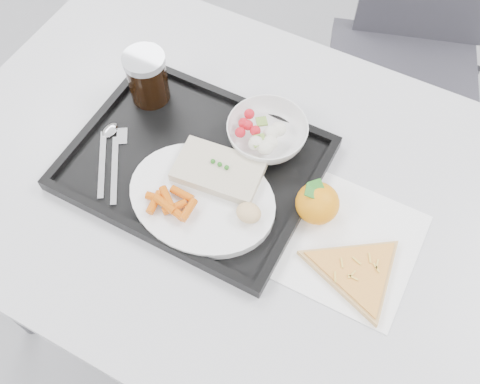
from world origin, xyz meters
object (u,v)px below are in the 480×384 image
tray (195,164)px  pizza_slice (357,272)px  salad_bowl (267,133)px  chair (418,42)px  cola_glass (147,77)px  tangerine (317,203)px  dinner_plate (202,198)px  table (245,203)px

tray → pizza_slice: 0.35m
salad_bowl → pizza_slice: bearing=-33.7°
tray → salad_bowl: (0.10, 0.11, 0.03)m
chair → tray: size_ratio=2.07×
chair → tray: chair is taller
chair → cola_glass: (-0.41, -0.66, 0.28)m
chair → tangerine: 0.79m
chair → pizza_slice: size_ratio=3.95×
dinner_plate → cola_glass: size_ratio=2.50×
pizza_slice → tangerine: bearing=145.0°
salad_bowl → cola_glass: bearing=-178.0°
chair → cola_glass: 0.83m
tray → salad_bowl: 0.15m
chair → tangerine: chair is taller
dinner_plate → pizza_slice: dinner_plate is taller
tray → cola_glass: cola_glass is taller
table → salad_bowl: size_ratio=7.89×
chair → dinner_plate: 0.88m
tray → cola_glass: (-0.16, 0.10, 0.06)m
salad_bowl → tangerine: (0.14, -0.09, -0.00)m
tangerine → chair: bearing=89.2°
table → dinner_plate: size_ratio=4.44×
cola_glass → table: bearing=-19.0°
tray → pizza_slice: (0.35, -0.06, 0.00)m
dinner_plate → tangerine: 0.20m
chair → dinner_plate: chair is taller
cola_glass → pizza_slice: bearing=-17.4°
tangerine → pizza_slice: tangerine is taller
salad_bowl → cola_glass: 0.26m
chair → cola_glass: bearing=-121.9°
salad_bowl → pizza_slice: salad_bowl is taller
cola_glass → pizza_slice: (0.51, -0.16, -0.06)m
tray → tangerine: (0.24, 0.02, 0.03)m
pizza_slice → tray: bearing=170.3°
tangerine → tray: bearing=-176.2°
dinner_plate → tangerine: bearing=23.2°
cola_glass → pizza_slice: cola_glass is taller
tray → chair: bearing=71.7°
salad_bowl → tangerine: tangerine is taller
table → tray: size_ratio=2.67×
pizza_slice → chair: bearing=96.8°
table → dinner_plate: 0.13m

